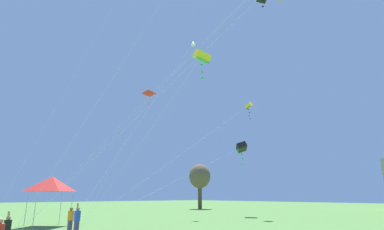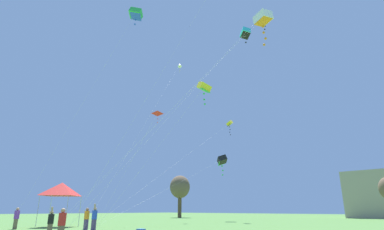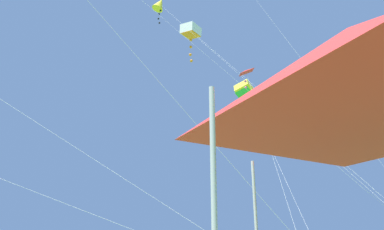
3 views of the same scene
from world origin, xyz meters
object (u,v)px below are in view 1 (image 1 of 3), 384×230
(kite_yellow_box_5, at_px, (249,106))
(kite_white_diamond_0, at_px, (193,43))
(festival_tent, at_px, (52,184))
(kite_red_delta_9, at_px, (149,94))
(kite_yellow_box_1, at_px, (202,57))
(person_orange_shirt, at_px, (70,219))
(person_black_shirt, at_px, (7,229))
(person_blue_shirt, at_px, (77,219))
(kite_black_box_2, at_px, (241,148))

(kite_yellow_box_5, bearing_deg, kite_white_diamond_0, -168.02)
(festival_tent, xyz_separation_m, kite_red_delta_9, (11.54, 2.65, 6.06))
(kite_yellow_box_1, relative_size, kite_red_delta_9, 1.17)
(person_orange_shirt, relative_size, kite_yellow_box_5, 0.07)
(person_black_shirt, height_order, kite_red_delta_9, kite_red_delta_9)
(kite_white_diamond_0, bearing_deg, kite_yellow_box_5, 11.98)
(person_black_shirt, relative_size, person_blue_shirt, 0.86)
(person_orange_shirt, height_order, person_blue_shirt, person_blue_shirt)
(kite_black_box_2, relative_size, kite_red_delta_9, 2.60)
(kite_yellow_box_1, height_order, kite_red_delta_9, kite_yellow_box_1)
(festival_tent, relative_size, kite_yellow_box_1, 0.37)
(kite_black_box_2, distance_m, kite_yellow_box_5, 6.03)
(person_blue_shirt, xyz_separation_m, kite_white_diamond_0, (-12.26, 21.14, 26.07))
(person_blue_shirt, height_order, kite_yellow_box_5, kite_yellow_box_5)
(kite_white_diamond_0, relative_size, kite_black_box_2, 1.08)
(kite_yellow_box_5, bearing_deg, kite_red_delta_9, -70.59)
(person_orange_shirt, xyz_separation_m, kite_red_delta_9, (5.60, 2.74, 8.69))
(festival_tent, distance_m, kite_white_diamond_0, 31.95)
(kite_black_box_2, height_order, kite_red_delta_9, kite_black_box_2)
(festival_tent, relative_size, person_black_shirt, 2.35)
(person_orange_shirt, xyz_separation_m, person_black_shirt, (4.25, -4.72, -0.08))
(kite_red_delta_9, bearing_deg, person_blue_shirt, -147.63)
(person_blue_shirt, relative_size, kite_black_box_2, 0.08)
(person_black_shirt, xyz_separation_m, kite_red_delta_9, (1.35, 7.46, 8.77))
(kite_black_box_2, bearing_deg, kite_yellow_box_1, -54.82)
(kite_white_diamond_0, bearing_deg, person_orange_shirt, -62.58)
(kite_yellow_box_1, relative_size, kite_black_box_2, 0.45)
(kite_white_diamond_0, xyz_separation_m, kite_yellow_box_1, (21.47, -17.66, -16.09))
(person_orange_shirt, distance_m, kite_red_delta_9, 10.69)
(person_blue_shirt, bearing_deg, kite_yellow_box_5, -162.39)
(festival_tent, xyz_separation_m, kite_yellow_box_5, (4.35, 23.05, 10.81))
(person_blue_shirt, xyz_separation_m, kite_black_box_2, (-5.50, 24.36, 8.10))
(person_blue_shirt, distance_m, kite_black_box_2, 26.25)
(person_blue_shirt, height_order, kite_white_diamond_0, kite_white_diamond_0)
(kite_yellow_box_1, distance_m, kite_black_box_2, 25.60)
(person_black_shirt, distance_m, kite_red_delta_9, 11.59)
(person_orange_shirt, bearing_deg, kite_yellow_box_5, 8.97)
(kite_yellow_box_1, xyz_separation_m, kite_yellow_box_5, (-12.09, 19.65, 3.41))
(festival_tent, bearing_deg, person_blue_shirt, -0.68)
(festival_tent, distance_m, kite_yellow_box_5, 25.83)
(person_blue_shirt, relative_size, kite_yellow_box_5, 0.09)
(person_blue_shirt, bearing_deg, kite_white_diamond_0, -139.37)
(person_orange_shirt, bearing_deg, person_blue_shirt, -84.87)
(kite_white_diamond_0, distance_m, kite_black_box_2, 19.47)
(festival_tent, height_order, person_orange_shirt, festival_tent)
(person_blue_shirt, bearing_deg, kite_black_box_2, -156.76)
(festival_tent, xyz_separation_m, kite_yellow_box_1, (16.44, 3.40, 7.40))
(kite_yellow_box_1, bearing_deg, person_black_shirt, -127.31)
(kite_white_diamond_0, bearing_deg, kite_red_delta_9, -48.01)
(person_orange_shirt, bearing_deg, festival_tent, 94.20)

